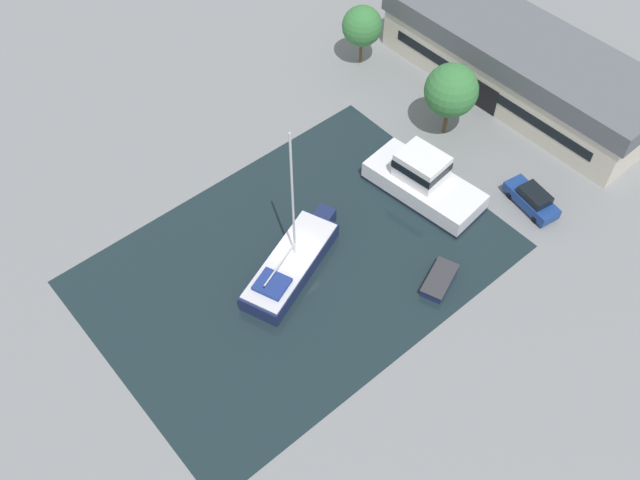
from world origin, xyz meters
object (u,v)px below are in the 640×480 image
(motor_cruiser, at_px, (423,181))
(sailboat_moored, at_px, (292,263))
(warehouse_building, at_px, (520,64))
(quay_tree_near_building, at_px, (451,91))
(parked_car, at_px, (532,199))
(small_dinghy, at_px, (439,280))
(quay_tree_by_water, at_px, (362,26))

(motor_cruiser, bearing_deg, sailboat_moored, 169.56)
(warehouse_building, xyz_separation_m, quay_tree_near_building, (-0.24, -8.73, 1.61))
(warehouse_building, xyz_separation_m, parked_car, (9.90, -9.86, -1.93))
(parked_car, bearing_deg, small_dinghy, -168.43)
(quay_tree_near_building, distance_m, quay_tree_by_water, 11.57)
(sailboat_moored, xyz_separation_m, small_dinghy, (7.75, 7.15, -0.40))
(quay_tree_near_building, bearing_deg, small_dinghy, -47.95)
(motor_cruiser, bearing_deg, quay_tree_by_water, 57.30)
(warehouse_building, relative_size, parked_car, 5.34)
(parked_car, distance_m, motor_cruiser, 8.41)
(quay_tree_by_water, xyz_separation_m, sailboat_moored, (14.36, -19.83, -3.14))
(warehouse_building, height_order, quay_tree_near_building, quay_tree_near_building)
(motor_cruiser, height_order, small_dinghy, motor_cruiser)
(warehouse_building, height_order, parked_car, warehouse_building)
(warehouse_building, xyz_separation_m, small_dinghy, (10.36, -20.48, -2.44))
(quay_tree_near_building, relative_size, parked_car, 1.36)
(sailboat_moored, height_order, motor_cruiser, sailboat_moored)
(quay_tree_near_building, height_order, small_dinghy, quay_tree_near_building)
(quay_tree_near_building, xyz_separation_m, motor_cruiser, (3.65, -6.46, -3.06))
(parked_car, distance_m, small_dinghy, 10.64)
(warehouse_building, bearing_deg, quay_tree_near_building, -92.45)
(warehouse_building, distance_m, quay_tree_near_building, 8.88)
(sailboat_moored, bearing_deg, warehouse_building, 74.13)
(quay_tree_by_water, distance_m, small_dinghy, 25.74)
(quay_tree_near_building, height_order, sailboat_moored, sailboat_moored)
(parked_car, height_order, small_dinghy, parked_car)
(motor_cruiser, xyz_separation_m, small_dinghy, (6.94, -5.29, -0.99))
(warehouse_building, relative_size, sailboat_moored, 2.00)
(warehouse_building, height_order, motor_cruiser, warehouse_building)
(parked_car, relative_size, small_dinghy, 1.28)
(warehouse_building, height_order, small_dinghy, warehouse_building)
(parked_car, xyz_separation_m, motor_cruiser, (-6.49, -5.33, 0.48))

